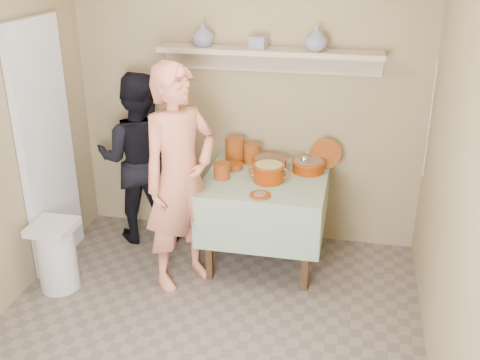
% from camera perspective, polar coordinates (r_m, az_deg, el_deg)
% --- Properties ---
extents(ground, '(3.50, 3.50, 0.00)m').
position_cam_1_polar(ground, '(3.89, -4.67, -17.21)').
color(ground, '#6D5E56').
rests_on(ground, ground).
extents(tile_panel, '(0.06, 0.70, 2.00)m').
position_cam_1_polar(tile_panel, '(4.70, -19.06, 3.11)').
color(tile_panel, silver).
rests_on(tile_panel, ground).
extents(plate_stack_a, '(0.16, 0.16, 0.22)m').
position_cam_1_polar(plate_stack_a, '(4.78, -0.53, 3.09)').
color(plate_stack_a, maroon).
rests_on(plate_stack_a, serving_table).
extents(plate_stack_b, '(0.14, 0.14, 0.17)m').
position_cam_1_polar(plate_stack_b, '(4.77, 1.22, 2.70)').
color(plate_stack_b, maroon).
rests_on(plate_stack_b, serving_table).
extents(bowl_stack, '(0.13, 0.13, 0.13)m').
position_cam_1_polar(bowl_stack, '(4.45, -1.86, 0.93)').
color(bowl_stack, maroon).
rests_on(bowl_stack, serving_table).
extents(empty_bowl, '(0.16, 0.16, 0.05)m').
position_cam_1_polar(empty_bowl, '(4.66, -0.71, 1.42)').
color(empty_bowl, maroon).
rests_on(empty_bowl, serving_table).
extents(propped_lid, '(0.27, 0.14, 0.25)m').
position_cam_1_polar(propped_lid, '(4.71, 8.68, 2.65)').
color(propped_lid, maroon).
rests_on(propped_lid, serving_table).
extents(vase_right, '(0.22, 0.22, 0.19)m').
position_cam_1_polar(vase_right, '(4.49, 7.76, 14.04)').
color(vase_right, navy).
rests_on(vase_right, wall_shelf).
extents(vase_left, '(0.25, 0.25, 0.19)m').
position_cam_1_polar(vase_left, '(4.66, -3.80, 14.51)').
color(vase_left, navy).
rests_on(vase_left, wall_shelf).
extents(ceramic_box, '(0.15, 0.12, 0.09)m').
position_cam_1_polar(ceramic_box, '(4.57, 1.86, 13.79)').
color(ceramic_box, navy).
rests_on(ceramic_box, wall_shelf).
extents(person_cook, '(0.72, 0.76, 1.75)m').
position_cam_1_polar(person_cook, '(4.20, -6.09, 0.11)').
color(person_cook, '#DB7A5E').
rests_on(person_cook, ground).
extents(person_helper, '(0.82, 0.69, 1.52)m').
position_cam_1_polar(person_helper, '(4.96, -10.21, 2.16)').
color(person_helper, black).
rests_on(person_helper, ground).
extents(room_shell, '(3.04, 3.54, 2.62)m').
position_cam_1_polar(room_shell, '(3.10, -5.64, 6.10)').
color(room_shell, '#9E8B61').
rests_on(room_shell, ground).
extents(serving_table, '(0.97, 0.97, 0.76)m').
position_cam_1_polar(serving_table, '(4.56, 2.62, -1.08)').
color(serving_table, '#4C2D16').
rests_on(serving_table, ground).
extents(cazuela_meat_a, '(0.30, 0.30, 0.10)m').
position_cam_1_polar(cazuela_meat_a, '(4.65, 2.99, 1.82)').
color(cazuela_meat_a, '#701E02').
rests_on(cazuela_meat_a, serving_table).
extents(cazuela_meat_b, '(0.28, 0.28, 0.10)m').
position_cam_1_polar(cazuela_meat_b, '(4.62, 6.95, 1.52)').
color(cazuela_meat_b, '#701E02').
rests_on(cazuela_meat_b, serving_table).
extents(ladle, '(0.08, 0.26, 0.19)m').
position_cam_1_polar(ladle, '(4.60, 6.57, 2.10)').
color(ladle, silver).
rests_on(ladle, cazuela_meat_b).
extents(cazuela_rice, '(0.33, 0.25, 0.14)m').
position_cam_1_polar(cazuela_rice, '(4.40, 2.93, 0.90)').
color(cazuela_rice, '#701E02').
rests_on(cazuela_rice, serving_table).
extents(front_plate, '(0.16, 0.16, 0.03)m').
position_cam_1_polar(front_plate, '(4.17, 2.05, -1.53)').
color(front_plate, maroon).
rests_on(front_plate, serving_table).
extents(wall_shelf, '(1.80, 0.25, 0.21)m').
position_cam_1_polar(wall_shelf, '(4.60, 3.01, 12.66)').
color(wall_shelf, '#C3AC91').
rests_on(wall_shelf, room_shell).
extents(trash_bin, '(0.32, 0.32, 0.56)m').
position_cam_1_polar(trash_bin, '(4.57, -18.13, -7.29)').
color(trash_bin, silver).
rests_on(trash_bin, ground).
extents(electrical_cord, '(0.01, 0.05, 0.90)m').
position_cam_1_polar(electrical_cord, '(4.52, 18.72, 5.71)').
color(electrical_cord, silver).
rests_on(electrical_cord, wall_shelf).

